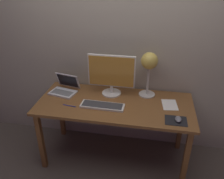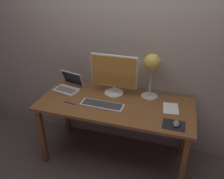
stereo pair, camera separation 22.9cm
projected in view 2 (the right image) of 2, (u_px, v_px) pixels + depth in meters
name	position (u px, v px, depth m)	size (l,w,h in m)	color
ground_plane	(115.00, 156.00, 2.76)	(4.80, 4.80, 0.00)	brown
back_wall	(126.00, 39.00, 2.49)	(4.80, 0.06, 2.60)	#B2A893
desk	(115.00, 109.00, 2.45)	(1.60, 0.70, 0.74)	brown
monitor	(114.00, 74.00, 2.47)	(0.50, 0.21, 0.45)	silver
keyboard_main	(102.00, 105.00, 2.36)	(0.44, 0.15, 0.03)	silver
laptop	(69.00, 85.00, 2.66)	(0.32, 0.30, 0.19)	silver
desk_lamp	(152.00, 66.00, 2.35)	(0.18, 0.18, 0.49)	beige
mousepad	(174.00, 125.00, 2.08)	(0.20, 0.16, 0.00)	black
mouse	(176.00, 124.00, 2.07)	(0.06, 0.10, 0.03)	slate
paper_sheet_near_mouse	(171.00, 108.00, 2.32)	(0.15, 0.21, 0.00)	white
pen	(70.00, 103.00, 2.40)	(0.01, 0.01, 0.14)	#2633A5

